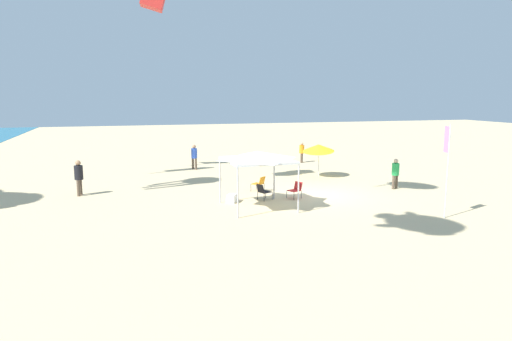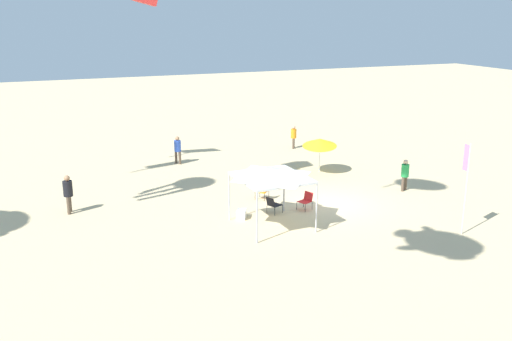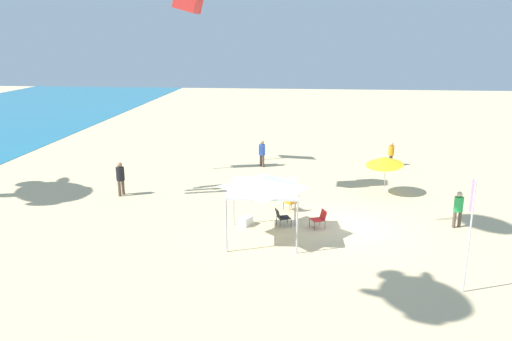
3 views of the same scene
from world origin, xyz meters
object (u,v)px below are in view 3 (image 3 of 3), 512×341
folding_chair_facing_ocean (320,218)px  person_far_stroller (391,152)px  cooler_box (246,221)px  person_watching_sky (458,206)px  person_beachcomber (262,151)px  folding_chair_right_of_tent (281,216)px  folding_chair_left_of_tent (292,202)px  person_kite_handler (120,176)px  beach_umbrella (385,161)px  canopy_tent (263,184)px  banner_flag (470,225)px

folding_chair_facing_ocean → person_far_stroller: size_ratio=0.52×
cooler_box → person_watching_sky: (0.68, -9.46, 0.79)m
person_beachcomber → folding_chair_right_of_tent: bearing=-23.8°
folding_chair_left_of_tent → person_kite_handler: bearing=-50.3°
folding_chair_facing_ocean → person_watching_sky: person_watching_sky is taller
folding_chair_right_of_tent → person_beachcomber: person_beachcomber is taller
cooler_box → person_kite_handler: bearing=62.6°
beach_umbrella → folding_chair_right_of_tent: 7.55m
folding_chair_right_of_tent → folding_chair_left_of_tent: bearing=-33.4°
person_far_stroller → cooler_box: bearing=175.0°
canopy_tent → person_far_stroller: (12.98, -7.39, -1.45)m
folding_chair_right_of_tent → folding_chair_facing_ocean: 1.72m
canopy_tent → beach_umbrella: (6.67, -5.97, -0.52)m
beach_umbrella → person_kite_handler: size_ratio=1.25×
folding_chair_left_of_tent → banner_flag: banner_flag is taller
cooler_box → person_watching_sky: 9.51m
canopy_tent → person_far_stroller: size_ratio=2.00×
person_beachcomber → person_far_stroller: (1.03, -8.45, -0.09)m
folding_chair_left_of_tent → cooler_box: folding_chair_left_of_tent is taller
person_far_stroller → banner_flag: bearing=-150.5°
beach_umbrella → person_kite_handler: beach_umbrella is taller
banner_flag → person_watching_sky: size_ratio=2.36×
person_kite_handler → person_beachcomber: bearing=148.5°
canopy_tent → banner_flag: 8.10m
folding_chair_left_of_tent → person_kite_handler: person_kite_handler is taller
folding_chair_left_of_tent → folding_chair_facing_ocean: 2.47m
beach_umbrella → banner_flag: size_ratio=0.58×
folding_chair_right_of_tent → person_kite_handler: bearing=45.7°
folding_chair_right_of_tent → person_kite_handler: (3.69, 8.81, 0.61)m
person_far_stroller → person_beachcomber: bearing=127.4°
cooler_box → person_far_stroller: (11.60, -8.28, 0.73)m
folding_chair_left_of_tent → person_far_stroller: bearing=-163.9°
person_far_stroller → person_kite_handler: size_ratio=0.86×
person_beachcomber → person_watching_sky: person_beachcomber is taller
person_far_stroller → person_kite_handler: person_kite_handler is taller
banner_flag → person_far_stroller: (16.89, -0.29, -1.45)m
folding_chair_facing_ocean → folding_chair_left_of_tent: bearing=-172.8°
folding_chair_left_of_tent → person_beachcomber: bearing=-115.8°
beach_umbrella → person_far_stroller: bearing=-12.7°
banner_flag → person_kite_handler: (9.03, 15.19, -1.30)m
person_watching_sky → person_far_stroller: size_ratio=1.06×
folding_chair_facing_ocean → person_far_stroller: bearing=132.8°
canopy_tent → person_kite_handler: (5.12, 8.09, -1.31)m
canopy_tent → banner_flag: banner_flag is taller
cooler_box → person_beachcomber: person_beachcomber is taller
person_far_stroller → folding_chair_facing_ocean: bearing=-172.7°
cooler_box → person_beachcomber: 10.61m
canopy_tent → folding_chair_right_of_tent: canopy_tent is taller
folding_chair_right_of_tent → folding_chair_facing_ocean: (-0.03, -1.72, 0.00)m
banner_flag → person_beachcomber: bearing=27.2°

